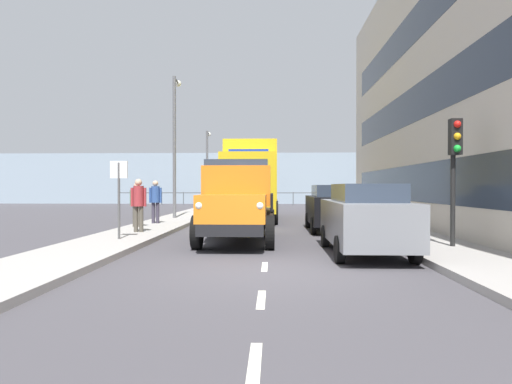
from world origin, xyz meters
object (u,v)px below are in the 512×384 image
pedestrian_strolling (139,201)px  pedestrian_couple_a (137,201)px  lamp_post_far (207,161)px  car_grey_kerbside_near (365,218)px  car_silver_oppositeside_0 (220,202)px  car_black_kerbside_1 (333,207)px  lamp_post_promenade (175,134)px  traffic_light_near (455,154)px  street_sign (119,186)px  lorry_cargo_yellow (252,178)px  truck_vintage_orange (237,203)px  pedestrian_by_lamp (155,198)px  car_white_oppositeside_1 (231,199)px

pedestrian_strolling → pedestrian_couple_a: (0.65, -1.95, -0.06)m
pedestrian_strolling → lamp_post_far: size_ratio=0.32×
car_grey_kerbside_near → car_silver_oppositeside_0: 12.01m
car_black_kerbside_1 → lamp_post_promenade: (7.03, -5.03, 3.32)m
pedestrian_strolling → traffic_light_near: bearing=159.5°
pedestrian_couple_a → street_sign: 4.07m
lorry_cargo_yellow → pedestrian_couple_a: size_ratio=4.91×
lorry_cargo_yellow → lamp_post_far: bearing=-69.7°
truck_vintage_orange → car_grey_kerbside_near: bearing=147.5°
lorry_cargo_yellow → pedestrian_strolling: lorry_cargo_yellow is taller
lorry_cargo_yellow → car_silver_oppositeside_0: (1.51, 0.56, -1.18)m
traffic_light_near → lamp_post_far: (9.29, -21.05, 1.04)m
car_black_kerbside_1 → street_sign: bearing=31.5°
pedestrian_couple_a → pedestrian_by_lamp: size_ratio=0.95×
pedestrian_couple_a → pedestrian_by_lamp: pedestrian_by_lamp is taller
truck_vintage_orange → car_grey_kerbside_near: 3.90m
lamp_post_promenade → pedestrian_strolling: bearing=92.5°
traffic_light_near → lamp_post_far: 23.03m
truck_vintage_orange → pedestrian_couple_a: (4.08, -3.67, -0.05)m
car_grey_kerbside_near → car_white_oppositeside_1: size_ratio=0.97×
traffic_light_near → lamp_post_promenade: lamp_post_promenade is taller
lorry_cargo_yellow → pedestrian_by_lamp: 5.68m
lorry_cargo_yellow → street_sign: (3.37, 9.77, -0.39)m
lorry_cargo_yellow → lamp_post_far: size_ratio=1.48×
truck_vintage_orange → traffic_light_near: bearing=163.5°
pedestrian_by_lamp → traffic_light_near: traffic_light_near is taller
lorry_cargo_yellow → car_white_oppositeside_1: 5.70m
car_grey_kerbside_near → car_black_kerbside_1: size_ratio=1.06×
truck_vintage_orange → street_sign: 3.45m
traffic_light_near → street_sign: (8.99, -1.35, -0.79)m
pedestrian_couple_a → traffic_light_near: bearing=151.2°
car_silver_oppositeside_0 → lamp_post_far: (2.15, -10.48, 2.62)m
pedestrian_couple_a → lamp_post_promenade: size_ratio=0.24×
car_grey_kerbside_near → lamp_post_promenade: 13.39m
pedestrian_couple_a → lamp_post_promenade: (-0.34, -5.14, 3.09)m
truck_vintage_orange → lamp_post_far: size_ratio=1.02×
truck_vintage_orange → pedestrian_strolling: size_ratio=3.19×
truck_vintage_orange → lamp_post_far: 19.88m
truck_vintage_orange → lorry_cargo_yellow: size_ratio=0.69×
lamp_post_promenade → lorry_cargo_yellow: bearing=-169.9°
pedestrian_couple_a → car_grey_kerbside_near: bearing=141.9°
truck_vintage_orange → car_black_kerbside_1: truck_vintage_orange is taller
car_white_oppositeside_1 → street_sign: street_sign is taller
car_black_kerbside_1 → traffic_light_near: bearing=113.1°
car_black_kerbside_1 → traffic_light_near: size_ratio=1.26×
lorry_cargo_yellow → lamp_post_far: (3.67, -9.93, 1.44)m
car_white_oppositeside_1 → car_grey_kerbside_near: bearing=105.9°
pedestrian_strolling → lamp_post_promenade: bearing=-87.5°
pedestrian_strolling → car_white_oppositeside_1: bearing=-98.2°
truck_vintage_orange → car_black_kerbside_1: (-3.28, -3.78, -0.28)m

